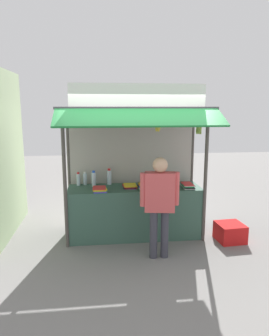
% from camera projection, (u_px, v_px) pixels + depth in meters
% --- Properties ---
extents(ground_plane, '(20.00, 20.00, 0.00)m').
position_uv_depth(ground_plane, '(134.00, 235.00, 5.73)').
color(ground_plane, slate).
extents(stall_counter, '(2.35, 0.70, 0.90)m').
position_uv_depth(stall_counter, '(134.00, 212.00, 5.65)').
color(stall_counter, '#385B4C').
rests_on(stall_counter, ground).
extents(stall_structure, '(2.55, 1.53, 2.66)m').
position_uv_depth(stall_structure, '(134.00, 147.00, 5.52)').
color(stall_structure, '#4C4742').
rests_on(stall_structure, ground).
extents(water_bottle_back_right, '(0.07, 0.07, 0.24)m').
position_uv_depth(water_bottle_back_right, '(78.00, 179.00, 5.67)').
color(water_bottle_back_right, silver).
rests_on(water_bottle_back_right, stall_counter).
extents(water_bottle_front_left, '(0.08, 0.08, 0.30)m').
position_uv_depth(water_bottle_front_left, '(109.00, 177.00, 5.75)').
color(water_bottle_front_left, silver).
rests_on(water_bottle_front_left, stall_counter).
extents(water_bottle_right, '(0.07, 0.07, 0.24)m').
position_uv_depth(water_bottle_right, '(85.00, 179.00, 5.72)').
color(water_bottle_right, silver).
rests_on(water_bottle_right, stall_counter).
extents(water_bottle_mid_left, '(0.08, 0.08, 0.29)m').
position_uv_depth(water_bottle_mid_left, '(94.00, 179.00, 5.60)').
color(water_bottle_mid_left, silver).
rests_on(water_bottle_mid_left, stall_counter).
extents(magazine_stack_mid_right, '(0.25, 0.32, 0.06)m').
position_uv_depth(magazine_stack_mid_right, '(100.00, 189.00, 5.31)').
color(magazine_stack_mid_right, blue).
rests_on(magazine_stack_mid_right, stall_counter).
extents(magazine_stack_left, '(0.25, 0.30, 0.05)m').
position_uv_depth(magazine_stack_left, '(130.00, 186.00, 5.55)').
color(magazine_stack_left, purple).
rests_on(magazine_stack_left, stall_counter).
extents(magazine_stack_back_left, '(0.26, 0.29, 0.09)m').
position_uv_depth(magazine_stack_back_left, '(145.00, 186.00, 5.44)').
color(magazine_stack_back_left, green).
rests_on(magazine_stack_back_left, stall_counter).
extents(magazine_stack_rear_center, '(0.21, 0.32, 0.08)m').
position_uv_depth(magazine_stack_rear_center, '(188.00, 186.00, 5.53)').
color(magazine_stack_rear_center, white).
rests_on(magazine_stack_rear_center, stall_counter).
extents(banana_bunch_leftmost, '(0.10, 0.10, 0.26)m').
position_uv_depth(banana_bunch_leftmost, '(158.00, 127.00, 4.95)').
color(banana_bunch_leftmost, '#332D23').
extents(banana_bunch_inner_right, '(0.11, 0.11, 0.31)m').
position_uv_depth(banana_bunch_inner_right, '(199.00, 129.00, 5.03)').
color(banana_bunch_inner_right, '#332D23').
extents(vendor_person, '(0.60, 0.26, 1.58)m').
position_uv_depth(vendor_person, '(160.00, 199.00, 4.71)').
color(vendor_person, '#383842').
rests_on(vendor_person, ground).
extents(plastic_crate, '(0.48, 0.48, 0.31)m').
position_uv_depth(plastic_crate, '(230.00, 232.00, 5.46)').
color(plastic_crate, red).
rests_on(plastic_crate, ground).
extents(neighbour_wall, '(0.20, 2.40, 2.96)m').
position_uv_depth(neighbour_wall, '(2.00, 155.00, 5.48)').
color(neighbour_wall, '#B5D09B').
rests_on(neighbour_wall, ground).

